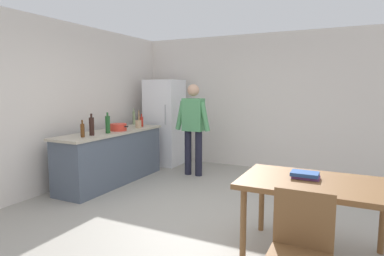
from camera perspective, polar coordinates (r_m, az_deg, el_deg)
The scene contains 16 objects.
ground_plane at distance 4.21m, azimuth 0.82°, elevation -15.71°, with size 14.00×14.00×0.00m, color #9E998E.
wall_back at distance 6.73m, azimuth 11.92°, elevation 4.51°, with size 6.40×0.12×2.70m, color silver.
wall_left at distance 5.66m, azimuth -22.76°, elevation 3.66°, with size 0.12×5.60×2.70m, color silver.
kitchen_counter at distance 5.78m, azimuth -13.88°, elevation -4.92°, with size 0.64×2.20×0.90m.
refrigerator at distance 6.94m, azimuth -4.83°, elevation 0.99°, with size 0.70×0.67×1.80m.
person at distance 6.00m, azimuth 0.21°, elevation 0.81°, with size 0.70×0.22×1.70m.
dining_table at distance 3.36m, azimuth 20.90°, elevation -9.98°, with size 1.40×0.90×0.75m.
chair at distance 2.51m, azimuth 18.51°, elevation -19.25°, with size 0.42×0.42×0.91m.
cooking_pot at distance 5.72m, azimuth -12.81°, elevation 0.15°, with size 0.40×0.28×0.12m.
utensil_jar at distance 6.05m, azimuth -9.41°, elevation 0.78°, with size 0.11×0.11×0.32m.
bottle_wine_green at distance 5.42m, azimuth -14.60°, elevation 0.63°, with size 0.08×0.08×0.34m.
bottle_wine_dark at distance 5.24m, azimuth -17.23°, elevation 0.32°, with size 0.08×0.08×0.34m.
bottle_beer_brown at distance 5.10m, azimuth -18.69°, elevation -0.36°, with size 0.06×0.06×0.26m.
bottle_vinegar_tall at distance 6.63m, azimuth -10.16°, elevation 1.79°, with size 0.06×0.06×0.32m.
bottle_sauce_red at distance 6.25m, azimuth -8.85°, elevation 1.14°, with size 0.06×0.06×0.24m.
book_stack at distance 3.39m, azimuth 19.26°, elevation -7.81°, with size 0.27×0.18×0.06m.
Camera 1 is at (1.67, -3.51, 1.63)m, focal length 30.34 mm.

